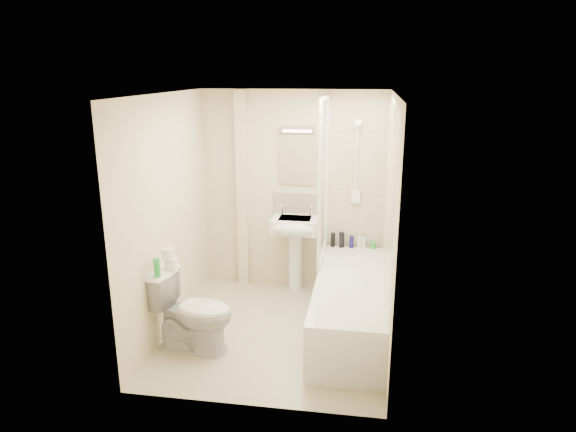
# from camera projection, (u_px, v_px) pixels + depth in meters

# --- Properties ---
(floor) EXTENTS (2.50, 2.50, 0.00)m
(floor) POSITION_uv_depth(u_px,v_px,m) (276.00, 330.00, 5.33)
(floor) COLOR beige
(floor) RESTS_ON ground
(wall_back) EXTENTS (2.20, 0.02, 2.40)m
(wall_back) POSITION_uv_depth(u_px,v_px,m) (293.00, 191.00, 6.19)
(wall_back) COLOR beige
(wall_back) RESTS_ON ground
(wall_left) EXTENTS (0.02, 2.50, 2.40)m
(wall_left) POSITION_uv_depth(u_px,v_px,m) (168.00, 215.00, 5.17)
(wall_left) COLOR beige
(wall_left) RESTS_ON ground
(wall_right) EXTENTS (0.02, 2.50, 2.40)m
(wall_right) POSITION_uv_depth(u_px,v_px,m) (390.00, 225.00, 4.84)
(wall_right) COLOR beige
(wall_right) RESTS_ON ground
(ceiling) EXTENTS (2.20, 2.50, 0.02)m
(ceiling) POSITION_uv_depth(u_px,v_px,m) (274.00, 94.00, 4.67)
(ceiling) COLOR white
(ceiling) RESTS_ON wall_back
(tile_back) EXTENTS (0.70, 0.01, 1.75)m
(tile_back) POSITION_uv_depth(u_px,v_px,m) (357.00, 175.00, 6.01)
(tile_back) COLOR beige
(tile_back) RESTS_ON wall_back
(tile_right) EXTENTS (0.01, 2.10, 1.75)m
(tile_right) POSITION_uv_depth(u_px,v_px,m) (389.00, 198.00, 4.92)
(tile_right) COLOR beige
(tile_right) RESTS_ON wall_right
(pipe_boxing) EXTENTS (0.12, 0.12, 2.40)m
(pipe_boxing) POSITION_uv_depth(u_px,v_px,m) (242.00, 190.00, 6.23)
(pipe_boxing) COLOR beige
(pipe_boxing) RESTS_ON ground
(splashback) EXTENTS (0.60, 0.02, 0.30)m
(splashback) POSITION_uv_depth(u_px,v_px,m) (297.00, 205.00, 6.22)
(splashback) COLOR beige
(splashback) RESTS_ON wall_back
(mirror) EXTENTS (0.46, 0.01, 0.60)m
(mirror) POSITION_uv_depth(u_px,v_px,m) (298.00, 160.00, 6.07)
(mirror) COLOR white
(mirror) RESTS_ON wall_back
(strip_light) EXTENTS (0.42, 0.07, 0.07)m
(strip_light) POSITION_uv_depth(u_px,v_px,m) (297.00, 129.00, 5.94)
(strip_light) COLOR silver
(strip_light) RESTS_ON wall_back
(bathtub) EXTENTS (0.70, 2.10, 0.55)m
(bathtub) POSITION_uv_depth(u_px,v_px,m) (350.00, 304.00, 5.28)
(bathtub) COLOR white
(bathtub) RESTS_ON ground
(shower_screen) EXTENTS (0.04, 0.92, 1.80)m
(shower_screen) POSITION_uv_depth(u_px,v_px,m) (324.00, 180.00, 5.63)
(shower_screen) COLOR white
(shower_screen) RESTS_ON bathtub
(shower_fixture) EXTENTS (0.10, 0.16, 0.99)m
(shower_fixture) POSITION_uv_depth(u_px,v_px,m) (357.00, 165.00, 5.93)
(shower_fixture) COLOR white
(shower_fixture) RESTS_ON wall_back
(pedestal_sink) EXTENTS (0.54, 0.49, 1.05)m
(pedestal_sink) POSITION_uv_depth(u_px,v_px,m) (295.00, 234.00, 6.09)
(pedestal_sink) COLOR white
(pedestal_sink) RESTS_ON ground
(bottle_black_a) EXTENTS (0.05, 0.05, 0.17)m
(bottle_black_a) POSITION_uv_depth(u_px,v_px,m) (333.00, 240.00, 6.19)
(bottle_black_a) COLOR black
(bottle_black_a) RESTS_ON bathtub
(bottle_white_a) EXTENTS (0.05, 0.05, 0.16)m
(bottle_white_a) POSITION_uv_depth(u_px,v_px,m) (341.00, 241.00, 6.17)
(bottle_white_a) COLOR silver
(bottle_white_a) RESTS_ON bathtub
(bottle_black_b) EXTENTS (0.07, 0.07, 0.18)m
(bottle_black_b) POSITION_uv_depth(u_px,v_px,m) (341.00, 240.00, 6.17)
(bottle_black_b) COLOR black
(bottle_black_b) RESTS_ON bathtub
(bottle_blue) EXTENTS (0.05, 0.05, 0.15)m
(bottle_blue) POSITION_uv_depth(u_px,v_px,m) (351.00, 242.00, 6.16)
(bottle_blue) COLOR navy
(bottle_blue) RESTS_ON bathtub
(bottle_cream) EXTENTS (0.06, 0.06, 0.14)m
(bottle_cream) POSITION_uv_depth(u_px,v_px,m) (359.00, 242.00, 6.14)
(bottle_cream) COLOR beige
(bottle_cream) RESTS_ON bathtub
(bottle_white_b) EXTENTS (0.05, 0.05, 0.14)m
(bottle_white_b) POSITION_uv_depth(u_px,v_px,m) (364.00, 243.00, 6.14)
(bottle_white_b) COLOR silver
(bottle_white_b) RESTS_ON bathtub
(bottle_green) EXTENTS (0.06, 0.06, 0.08)m
(bottle_green) POSITION_uv_depth(u_px,v_px,m) (373.00, 245.00, 6.13)
(bottle_green) COLOR green
(bottle_green) RESTS_ON bathtub
(toilet) EXTENTS (0.62, 0.88, 0.79)m
(toilet) POSITION_uv_depth(u_px,v_px,m) (193.00, 311.00, 4.89)
(toilet) COLOR white
(toilet) RESTS_ON ground
(toilet_roll_lower) EXTENTS (0.12, 0.12, 0.10)m
(toilet_roll_lower) POSITION_uv_depth(u_px,v_px,m) (171.00, 263.00, 4.86)
(toilet_roll_lower) COLOR white
(toilet_roll_lower) RESTS_ON toilet
(toilet_roll_upper) EXTENTS (0.11, 0.11, 0.10)m
(toilet_roll_upper) POSITION_uv_depth(u_px,v_px,m) (168.00, 254.00, 4.83)
(toilet_roll_upper) COLOR white
(toilet_roll_upper) RESTS_ON toilet_roll_lower
(green_bottle) EXTENTS (0.06, 0.06, 0.17)m
(green_bottle) POSITION_uv_depth(u_px,v_px,m) (157.00, 267.00, 4.68)
(green_bottle) COLOR green
(green_bottle) RESTS_ON toilet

